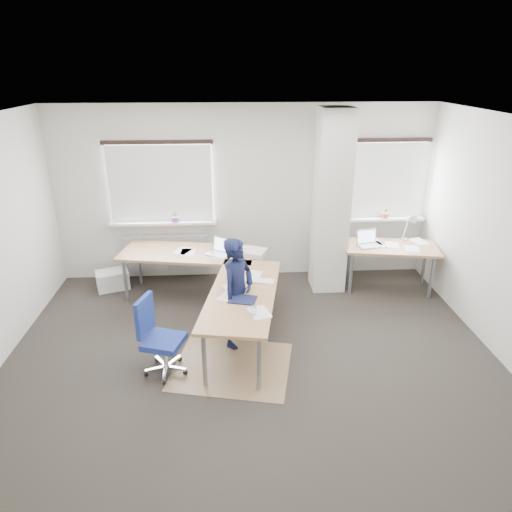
{
  "coord_description": "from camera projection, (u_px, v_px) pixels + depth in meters",
  "views": [
    {
      "loc": [
        -0.23,
        -4.62,
        3.32
      ],
      "look_at": [
        0.1,
        0.9,
        0.99
      ],
      "focal_mm": 32.0,
      "sensor_mm": 36.0,
      "label": 1
    }
  ],
  "objects": [
    {
      "name": "ground",
      "position": [
        252.0,
        360.0,
        5.55
      ],
      "size": [
        6.0,
        6.0,
        0.0
      ],
      "primitive_type": "plane",
      "color": "#2A2521",
      "rests_on": "ground"
    },
    {
      "name": "room_shell",
      "position": [
        265.0,
        211.0,
        5.3
      ],
      "size": [
        6.04,
        5.04,
        2.82
      ],
      "color": "silver",
      "rests_on": "ground"
    },
    {
      "name": "floor_mat",
      "position": [
        232.0,
        366.0,
        5.43
      ],
      "size": [
        1.55,
        1.39,
        0.01
      ],
      "primitive_type": "cube",
      "rotation": [
        0.0,
        0.0,
        -0.21
      ],
      "color": "#8D6D4D",
      "rests_on": "ground"
    },
    {
      "name": "white_crate",
      "position": [
        113.0,
        280.0,
        7.28
      ],
      "size": [
        0.57,
        0.49,
        0.29
      ],
      "primitive_type": "cube",
      "rotation": [
        0.0,
        0.0,
        0.35
      ],
      "color": "white",
      "rests_on": "ground"
    },
    {
      "name": "desk_main",
      "position": [
        216.0,
        272.0,
        6.24
      ],
      "size": [
        2.4,
        2.98,
        0.96
      ],
      "rotation": [
        0.0,
        0.0,
        -0.17
      ],
      "color": "olive",
      "rests_on": "ground"
    },
    {
      "name": "desk_side",
      "position": [
        391.0,
        248.0,
        7.07
      ],
      "size": [
        1.5,
        0.93,
        1.22
      ],
      "rotation": [
        0.0,
        0.0,
        -0.17
      ],
      "color": "olive",
      "rests_on": "ground"
    },
    {
      "name": "task_chair",
      "position": [
        162.0,
        352.0,
        5.24
      ],
      "size": [
        0.54,
        0.52,
        0.95
      ],
      "rotation": [
        0.0,
        0.0,
        -0.31
      ],
      "color": "navy",
      "rests_on": "ground"
    },
    {
      "name": "person",
      "position": [
        238.0,
        293.0,
        5.62
      ],
      "size": [
        0.59,
        0.62,
        1.43
      ],
      "primitive_type": "imported",
      "rotation": [
        0.0,
        0.0,
        0.93
      ],
      "color": "black",
      "rests_on": "ground"
    }
  ]
}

